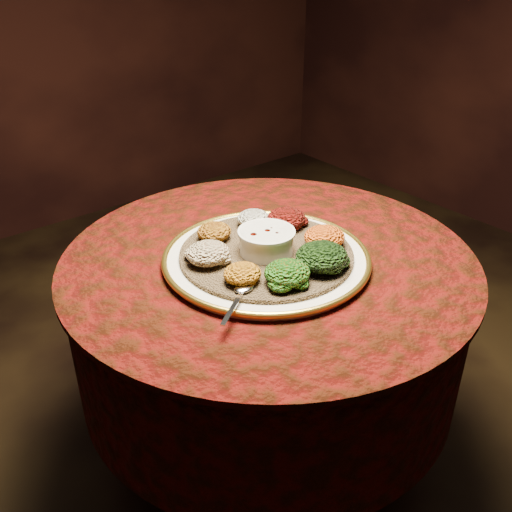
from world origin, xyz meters
TOP-DOWN VIEW (x-y plane):
  - table at (0.00, 0.00)m, footprint 0.96×0.96m
  - platter at (-0.03, -0.02)m, footprint 0.59×0.59m
  - injera at (-0.03, -0.02)m, footprint 0.48×0.48m
  - stew_bowl at (-0.03, -0.02)m, footprint 0.13×0.13m
  - spoon at (-0.17, -0.12)m, footprint 0.13×0.09m
  - portion_ayib at (0.03, 0.10)m, footprint 0.08×0.08m
  - portion_kitfo at (0.09, 0.04)m, footprint 0.10×0.09m
  - portion_tikil at (0.10, -0.08)m, footprint 0.10×0.09m
  - portion_gomen at (0.02, -0.15)m, footprint 0.11×0.11m
  - portion_mixveg at (-0.08, -0.15)m, footprint 0.10×0.09m
  - portion_kik at (-0.14, -0.09)m, footprint 0.08×0.08m
  - portion_timatim at (-0.15, 0.02)m, footprint 0.10×0.09m
  - portion_shiro at (-0.08, 0.10)m, footprint 0.08×0.08m

SIDE VIEW (x-z plane):
  - table at x=0.00m, z-range 0.19..0.92m
  - platter at x=-0.03m, z-range 0.73..0.76m
  - injera at x=-0.03m, z-range 0.75..0.76m
  - spoon at x=-0.17m, z-range 0.76..0.77m
  - portion_kik at x=-0.14m, z-range 0.76..0.80m
  - portion_ayib at x=0.03m, z-range 0.76..0.80m
  - portion_shiro at x=-0.08m, z-range 0.76..0.80m
  - portion_tikil at x=0.10m, z-range 0.76..0.81m
  - portion_kitfo at x=0.09m, z-range 0.76..0.81m
  - portion_timatim at x=-0.15m, z-range 0.76..0.81m
  - portion_mixveg at x=-0.08m, z-range 0.76..0.81m
  - portion_gomen at x=0.02m, z-range 0.76..0.82m
  - stew_bowl at x=-0.03m, z-range 0.77..0.82m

